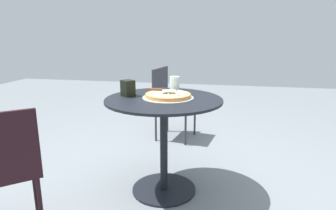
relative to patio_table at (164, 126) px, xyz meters
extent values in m
plane|color=slate|center=(0.00, 0.00, -0.53)|extent=(10.00, 10.00, 0.00)
cylinder|color=black|center=(0.00, 0.00, 0.20)|extent=(0.87, 0.87, 0.02)
cylinder|color=black|center=(0.00, 0.00, -0.16)|extent=(0.06, 0.06, 0.71)
cylinder|color=black|center=(0.00, 0.00, -0.53)|extent=(0.50, 0.50, 0.02)
cylinder|color=beige|center=(0.03, 0.03, 0.22)|extent=(0.38, 0.38, 0.00)
cylinder|color=tan|center=(0.03, 0.03, 0.23)|extent=(0.34, 0.34, 0.03)
cylinder|color=beige|center=(0.03, 0.03, 0.25)|extent=(0.29, 0.29, 0.00)
sphere|color=silver|center=(0.05, -0.06, 0.25)|extent=(0.02, 0.02, 0.02)
sphere|color=white|center=(0.11, -0.05, 0.25)|extent=(0.02, 0.02, 0.02)
sphere|color=#357531|center=(0.04, 0.01, 0.25)|extent=(0.02, 0.02, 0.02)
sphere|color=#2B5F28|center=(0.07, 0.13, 0.25)|extent=(0.01, 0.01, 0.01)
sphere|color=#336327|center=(0.06, 0.08, 0.25)|extent=(0.02, 0.02, 0.02)
sphere|color=#297634|center=(0.12, -0.03, 0.25)|extent=(0.01, 0.01, 0.01)
cube|color=silver|center=(0.03, 0.02, 0.27)|extent=(0.10, 0.08, 0.00)
cube|color=brown|center=(-0.07, 0.02, 0.27)|extent=(0.11, 0.02, 0.02)
cylinder|color=white|center=(0.03, 0.30, 0.27)|extent=(0.08, 0.08, 0.12)
cube|color=black|center=(-0.28, 0.02, 0.27)|extent=(0.12, 0.12, 0.12)
cube|color=black|center=(-0.80, -0.72, -0.08)|extent=(0.56, 0.56, 0.03)
cylinder|color=black|center=(-0.79, -0.48, -0.32)|extent=(0.02, 0.02, 0.44)
cube|color=#2D2D35|center=(-0.11, 1.19, -0.11)|extent=(0.49, 0.49, 0.03)
cube|color=#2D2D35|center=(-0.30, 1.22, 0.10)|extent=(0.10, 0.42, 0.39)
cylinder|color=#2D2D35|center=(0.10, 1.33, -0.33)|extent=(0.02, 0.02, 0.41)
cylinder|color=#2D2D35|center=(0.04, 0.98, -0.33)|extent=(0.02, 0.02, 0.41)
cylinder|color=#2D2D35|center=(-0.25, 1.40, -0.33)|extent=(0.02, 0.02, 0.41)
cylinder|color=#2D2D35|center=(-0.32, 1.04, -0.33)|extent=(0.02, 0.02, 0.41)
camera|label=1|loc=(0.43, -2.01, 0.67)|focal=30.66mm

